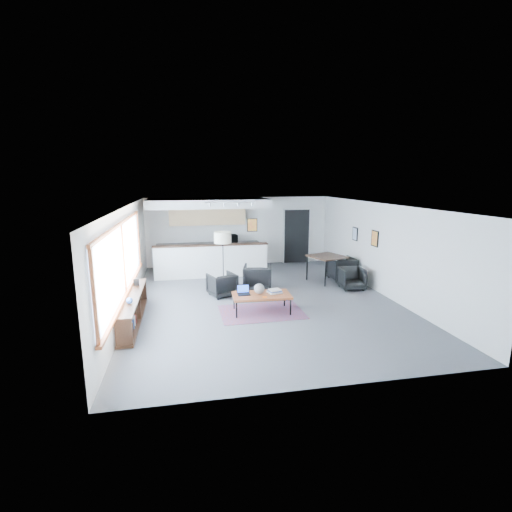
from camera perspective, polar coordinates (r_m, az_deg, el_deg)
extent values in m
cube|color=#4C4C4F|center=(10.32, 1.08, -6.78)|extent=(7.00, 9.00, 0.01)
cube|color=white|center=(9.81, 1.14, 7.84)|extent=(7.00, 9.00, 0.01)
cube|color=silver|center=(14.36, -2.67, 3.83)|extent=(7.00, 0.01, 2.60)
cube|color=silver|center=(5.81, 10.57, -8.32)|extent=(7.00, 0.01, 2.60)
cube|color=silver|center=(9.87, -19.20, -0.44)|extent=(0.01, 9.00, 2.60)
cube|color=silver|center=(11.24, 18.86, 1.00)|extent=(0.01, 9.00, 2.60)
cube|color=#8CBFFF|center=(8.96, -19.85, -0.38)|extent=(0.02, 5.80, 1.55)
cube|color=brown|center=(9.14, -19.31, -5.28)|extent=(0.10, 5.95, 0.06)
cube|color=brown|center=(8.83, -20.08, 4.71)|extent=(0.06, 5.95, 0.06)
cube|color=brown|center=(6.19, -23.62, -5.92)|extent=(0.06, 0.06, 1.60)
cube|color=brown|center=(8.95, -19.72, -0.37)|extent=(0.06, 0.06, 1.60)
cube|color=brown|center=(11.78, -17.68, 2.53)|extent=(0.06, 0.06, 1.60)
cube|color=#311C11|center=(9.05, -18.48, -5.92)|extent=(0.35, 3.00, 0.05)
cube|color=#311C11|center=(9.24, -18.25, -9.30)|extent=(0.35, 3.00, 0.05)
cube|color=#311C11|center=(7.80, -19.69, -11.15)|extent=(0.33, 0.04, 0.55)
cube|color=#311C11|center=(9.14, -18.37, -7.66)|extent=(0.33, 0.04, 0.55)
cube|color=#311C11|center=(10.51, -17.40, -5.07)|extent=(0.33, 0.04, 0.55)
cube|color=#3359A5|center=(8.00, -19.45, -11.76)|extent=(0.18, 0.04, 0.20)
cube|color=silver|center=(8.15, -19.28, -11.23)|extent=(0.18, 0.04, 0.22)
cube|color=maroon|center=(8.30, -19.13, -10.71)|extent=(0.18, 0.04, 0.24)
cube|color=#311C11|center=(8.46, -18.96, -10.40)|extent=(0.18, 0.04, 0.20)
cube|color=#3359A5|center=(8.61, -18.81, -9.92)|extent=(0.18, 0.04, 0.22)
cube|color=silver|center=(8.77, -18.67, -9.45)|extent=(0.18, 0.04, 0.24)
cube|color=maroon|center=(8.93, -18.52, -9.18)|extent=(0.18, 0.04, 0.20)
cube|color=#311C11|center=(9.09, -18.39, -8.75)|extent=(0.18, 0.04, 0.22)
cube|color=#3359A5|center=(9.24, -18.27, -8.33)|extent=(0.18, 0.03, 0.24)
cube|color=silver|center=(9.41, -18.13, -8.09)|extent=(0.18, 0.03, 0.20)
cube|color=maroon|center=(9.56, -18.02, -7.69)|extent=(0.18, 0.03, 0.22)
cube|color=#311C11|center=(9.72, -17.90, -7.31)|extent=(0.18, 0.04, 0.24)
cube|color=black|center=(9.78, -17.95, -3.88)|extent=(0.14, 0.02, 0.18)
sphere|color=#264C99|center=(8.46, -18.90, -6.52)|extent=(0.14, 0.14, 0.14)
cube|color=white|center=(12.59, -6.84, -0.83)|extent=(3.80, 0.25, 1.10)
cube|color=#311C11|center=(12.48, -6.91, 1.68)|extent=(3.85, 0.32, 0.04)
cube|color=white|center=(14.03, -7.28, 0.04)|extent=(3.80, 0.60, 0.90)
cube|color=#2D2D2D|center=(13.94, -7.33, 1.89)|extent=(3.82, 0.62, 0.04)
cube|color=tan|center=(13.96, -7.48, 6.21)|extent=(2.80, 0.35, 0.70)
cube|color=white|center=(13.22, -7.34, 8.08)|extent=(4.20, 1.80, 0.30)
cube|color=black|center=(12.57, -0.59, 4.79)|extent=(0.35, 0.03, 0.45)
cube|color=orange|center=(12.56, -0.57, 4.78)|extent=(0.30, 0.01, 0.40)
cube|color=black|center=(14.82, 6.23, 3.05)|extent=(1.00, 0.12, 2.10)
cube|color=white|center=(14.68, 4.28, 3.01)|extent=(0.06, 0.10, 2.10)
cube|color=white|center=(14.99, 8.12, 3.10)|extent=(0.06, 0.10, 2.10)
cube|color=white|center=(14.70, 6.31, 7.18)|extent=(1.10, 0.10, 0.06)
cube|color=silver|center=(11.88, -3.98, 8.28)|extent=(1.60, 0.04, 0.04)
cylinder|color=silver|center=(11.82, -7.13, 7.81)|extent=(0.07, 0.07, 0.09)
cylinder|color=silver|center=(11.86, -4.94, 7.87)|extent=(0.07, 0.07, 0.09)
cylinder|color=silver|center=(11.92, -2.77, 7.92)|extent=(0.07, 0.07, 0.09)
cylinder|color=silver|center=(11.99, -0.62, 7.95)|extent=(0.07, 0.07, 0.09)
cube|color=black|center=(11.53, 17.82, 2.58)|extent=(0.03, 0.38, 0.48)
cube|color=orange|center=(11.52, 17.75, 2.58)|extent=(0.00, 0.32, 0.42)
cube|color=black|center=(12.67, 15.00, 3.30)|extent=(0.03, 0.34, 0.44)
cube|color=#859FC5|center=(12.67, 14.94, 3.30)|extent=(0.00, 0.28, 0.38)
cube|color=#5A3146|center=(9.40, 0.86, -8.60)|extent=(2.08, 1.44, 0.01)
cube|color=brown|center=(9.26, 0.86, -6.07)|extent=(1.46, 0.83, 0.06)
cube|color=black|center=(8.94, -3.02, -8.31)|extent=(0.03, 0.03, 0.42)
cube|color=black|center=(9.56, -3.41, -6.96)|extent=(0.03, 0.03, 0.42)
cube|color=black|center=(9.15, 5.33, -7.86)|extent=(0.03, 0.03, 0.42)
cube|color=black|center=(9.76, 4.39, -6.58)|extent=(0.03, 0.03, 0.42)
cube|color=black|center=(8.96, 1.22, -6.91)|extent=(1.37, 0.09, 0.03)
cube|color=black|center=(9.58, 0.53, -5.66)|extent=(1.37, 0.09, 0.03)
cube|color=black|center=(9.22, -1.89, -5.91)|extent=(0.31, 0.23, 0.02)
cube|color=black|center=(9.30, -2.01, -5.05)|extent=(0.31, 0.06, 0.20)
cube|color=blue|center=(9.29, -2.00, -5.06)|extent=(0.28, 0.04, 0.17)
sphere|color=gray|center=(9.25, 0.50, -5.05)|extent=(0.26, 0.26, 0.26)
cube|color=silver|center=(9.37, 2.90, -5.57)|extent=(0.38, 0.33, 0.04)
cube|color=#3359A5|center=(9.35, 2.90, -5.36)|extent=(0.34, 0.30, 0.03)
cube|color=silver|center=(9.32, 2.90, -5.22)|extent=(0.32, 0.28, 0.03)
cube|color=#E5590C|center=(9.04, 1.36, -6.31)|extent=(0.11, 0.11, 0.01)
imported|color=black|center=(10.61, -5.25, -4.23)|extent=(0.88, 0.85, 0.72)
imported|color=black|center=(11.09, 0.25, -3.15)|extent=(0.98, 0.94, 0.84)
cylinder|color=black|center=(11.28, -5.00, -5.09)|extent=(0.39, 0.39, 0.03)
cylinder|color=black|center=(11.08, -5.06, -1.36)|extent=(0.03, 0.03, 1.48)
cylinder|color=beige|center=(10.93, -5.14, 2.85)|extent=(0.65, 0.65, 0.33)
cube|color=#311C11|center=(12.18, 10.87, -0.06)|extent=(1.29, 1.29, 0.04)
cylinder|color=black|center=(11.66, 10.63, -2.72)|extent=(0.06, 0.06, 0.80)
cylinder|color=black|center=(12.31, 7.86, -1.85)|extent=(0.06, 0.06, 0.80)
cylinder|color=black|center=(12.26, 13.75, -2.14)|extent=(0.06, 0.06, 0.80)
cylinder|color=black|center=(12.88, 10.94, -1.35)|extent=(0.06, 0.06, 0.80)
imported|color=black|center=(11.59, 14.52, -3.47)|extent=(0.63, 0.60, 0.61)
imported|color=black|center=(12.59, 13.03, -1.97)|extent=(0.71, 0.67, 0.71)
imported|color=black|center=(13.99, -4.03, 2.81)|extent=(0.56, 0.36, 0.36)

